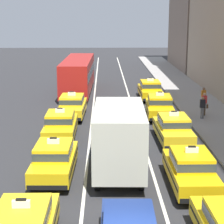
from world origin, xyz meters
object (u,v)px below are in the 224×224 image
pedestrian_by_storefront (204,104)px  pedestrian_far_corner (203,98)px  taxi_right_fourth (159,106)px  taxi_left_second (54,159)px  pedestrian_near_crosswalk (202,107)px  box_truck_center_second (119,135)px  sedan_center_third (114,119)px  taxi_right_third (173,128)px  taxi_right_fifth (150,90)px  taxi_right_second (190,169)px  taxi_left_fourth (72,106)px  taxi_left_third (61,125)px  bus_left_fifth (78,74)px

pedestrian_by_storefront → pedestrian_far_corner: 2.35m
taxi_right_fourth → pedestrian_far_corner: taxi_right_fourth is taller
taxi_left_second → pedestrian_near_crosswalk: taxi_left_second is taller
taxi_left_second → pedestrian_near_crosswalk: 13.76m
box_truck_center_second → taxi_right_fourth: bearing=71.8°
sedan_center_third → taxi_right_third: bearing=-33.7°
taxi_right_fifth → pedestrian_far_corner: size_ratio=2.77×
sedan_center_third → pedestrian_near_crosswalk: 6.92m
box_truck_center_second → pedestrian_near_crosswalk: size_ratio=4.44×
taxi_right_second → taxi_left_fourth: bearing=115.9°
taxi_left_third → pedestrian_far_corner: taxi_left_third is taller
bus_left_fifth → pedestrian_by_storefront: size_ratio=6.72×
bus_left_fifth → box_truck_center_second: size_ratio=1.60×
taxi_right_second → taxi_right_fourth: size_ratio=0.98×
pedestrian_near_crosswalk → pedestrian_far_corner: pedestrian_far_corner is taller
taxi_left_second → taxi_left_fourth: size_ratio=1.00×
taxi_right_third → pedestrian_far_corner: bearing=65.5°
taxi_left_fourth → taxi_right_fourth: same height
sedan_center_third → taxi_right_second: (3.09, -8.67, 0.03)m
taxi_left_fourth → pedestrian_far_corner: (10.16, 2.12, 0.11)m
taxi_left_third → bus_left_fifth: size_ratio=0.40×
sedan_center_third → taxi_right_fourth: (3.39, 3.68, 0.03)m
taxi_left_second → taxi_right_fourth: (6.40, 11.00, 0.00)m
bus_left_fifth → taxi_right_fifth: 7.43m
taxi_left_fourth → taxi_right_fourth: size_ratio=1.00×
box_truck_center_second → pedestrian_by_storefront: 12.20m
box_truck_center_second → taxi_right_fifth: bearing=78.5°
taxi_left_third → sedan_center_third: size_ratio=1.04×
pedestrian_far_corner → pedestrian_near_crosswalk: bearing=-104.6°
pedestrian_near_crosswalk → taxi_right_third: bearing=-120.1°
taxi_left_second → pedestrian_by_storefront: size_ratio=2.75×
box_truck_center_second → taxi_right_second: 3.85m
taxi_left_second → taxi_left_third: same height
taxi_right_third → box_truck_center_second: bearing=-128.4°
taxi_right_fourth → pedestrian_near_crosswalk: bearing=-16.9°
taxi_left_second → pedestrian_near_crosswalk: bearing=47.3°
bus_left_fifth → pedestrian_by_storefront: bearing=-45.2°
taxi_right_fifth → pedestrian_near_crosswalk: taxi_right_fifth is taller
taxi_right_second → taxi_right_fifth: size_ratio=1.00×
taxi_right_second → pedestrian_far_corner: size_ratio=2.77×
taxi_right_third → pedestrian_far_corner: (3.77, 8.27, 0.11)m
pedestrian_by_storefront → pedestrian_far_corner: size_ratio=1.02×
taxi_left_fourth → sedan_center_third: 4.90m
bus_left_fifth → taxi_right_third: (6.52, -15.84, -0.94)m
taxi_right_fifth → pedestrian_by_storefront: size_ratio=2.73×
pedestrian_near_crosswalk → pedestrian_far_corner: bearing=75.4°
sedan_center_third → pedestrian_by_storefront: size_ratio=2.61×
taxi_left_fourth → pedestrian_near_crosswalk: size_ratio=2.92×
taxi_left_third → pedestrian_far_corner: size_ratio=2.77×
taxi_left_third → taxi_right_third: size_ratio=0.99×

